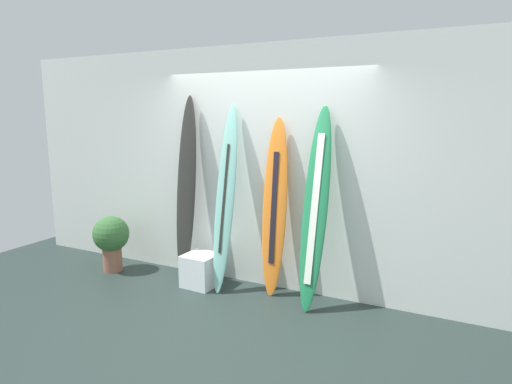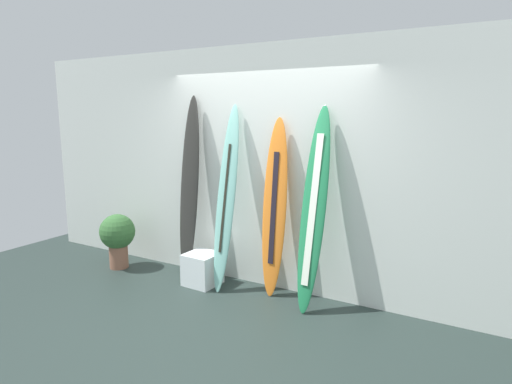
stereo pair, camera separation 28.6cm
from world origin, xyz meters
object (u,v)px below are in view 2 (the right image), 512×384
Objects in this scene: surfboard_charcoal at (189,188)px; potted_plant at (118,235)px; surfboard_emerald at (314,211)px; surfboard_sunset at (274,210)px; display_block_left at (202,269)px; surfboard_seafoam at (226,198)px.

surfboard_charcoal is 1.25m from potted_plant.
surfboard_emerald is at bearing -3.13° from surfboard_charcoal.
potted_plant is (-2.19, -0.28, -0.54)m from surfboard_sunset.
potted_plant is at bearing -176.04° from display_block_left.
surfboard_charcoal is at bearing 176.87° from surfboard_emerald.
display_block_left is at bearing 3.96° from potted_plant.
surfboard_sunset is 1.19m from display_block_left.
surfboard_sunset is 2.75× the size of potted_plant.
surfboard_seafoam reaches higher than display_block_left.
display_block_left is (-1.38, -0.07, -0.86)m from surfboard_emerald.
surfboard_emerald is at bearing -12.58° from surfboard_sunset.
surfboard_charcoal reaches higher than surfboard_emerald.
surfboard_charcoal is 0.60m from surfboard_seafoam.
surfboard_seafoam is 1.01× the size of surfboard_emerald.
surfboard_charcoal reaches higher than surfboard_sunset.
display_block_left is at bearing -29.17° from surfboard_charcoal.
potted_plant is (-2.70, -0.17, -0.61)m from surfboard_emerald.
surfboard_seafoam is at bearing -169.90° from surfboard_sunset.
potted_plant is at bearing -165.85° from surfboard_charcoal.
surfboard_charcoal is 1.68m from surfboard_emerald.
surfboard_seafoam is 1.07× the size of surfboard_sunset.
surfboard_seafoam is 1.08m from surfboard_emerald.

